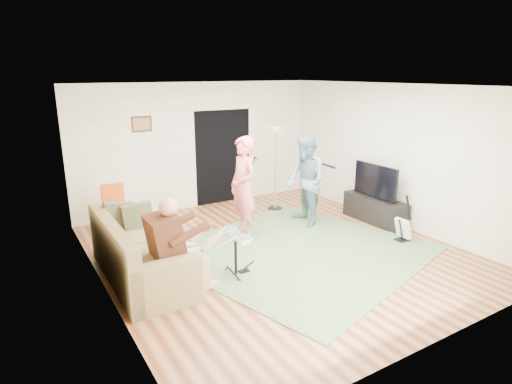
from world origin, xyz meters
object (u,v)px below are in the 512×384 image
(guitarist, at_px, (306,181))
(tv_cabinet, at_px, (375,210))
(television, at_px, (375,181))
(singer, at_px, (243,188))
(drum_kit, at_px, (236,256))
(guitar_spare, at_px, (403,228))
(dining_chair, at_px, (117,219))
(torchiere_lamp, at_px, (276,154))
(sofa, at_px, (135,259))

(guitarist, bearing_deg, tv_cabinet, 74.89)
(guitarist, relative_size, television, 1.68)
(singer, bearing_deg, drum_kit, -33.86)
(guitar_spare, relative_size, dining_chair, 0.86)
(singer, distance_m, torchiere_lamp, 1.75)
(dining_chair, bearing_deg, drum_kit, -65.80)
(dining_chair, relative_size, television, 0.93)
(torchiere_lamp, bearing_deg, dining_chair, 178.48)
(torchiere_lamp, bearing_deg, drum_kit, -134.10)
(guitarist, bearing_deg, television, 74.01)
(singer, bearing_deg, television, 75.34)
(sofa, height_order, tv_cabinet, sofa)
(singer, height_order, guitar_spare, singer)
(guitar_spare, distance_m, dining_chair, 5.11)
(guitar_spare, height_order, television, television)
(singer, relative_size, dining_chair, 1.88)
(television, bearing_deg, tv_cabinet, 0.00)
(sofa, height_order, guitarist, guitarist)
(sofa, xyz_separation_m, singer, (2.17, 0.64, 0.61))
(sofa, height_order, dining_chair, dining_chair)
(singer, distance_m, tv_cabinet, 2.80)
(guitarist, xyz_separation_m, tv_cabinet, (1.30, -0.61, -0.63))
(sofa, bearing_deg, dining_chair, 83.91)
(sofa, relative_size, guitarist, 1.29)
(drum_kit, xyz_separation_m, guitarist, (2.20, 1.21, 0.58))
(guitar_spare, distance_m, television, 1.20)
(sofa, height_order, drum_kit, sofa)
(sofa, xyz_separation_m, torchiere_lamp, (3.55, 1.67, 0.92))
(dining_chair, bearing_deg, torchiere_lamp, -2.14)
(drum_kit, relative_size, tv_cabinet, 0.48)
(sofa, xyz_separation_m, drum_kit, (1.30, -0.65, -0.01))
(sofa, bearing_deg, drum_kit, -26.54)
(singer, xyz_separation_m, dining_chair, (-1.98, 1.12, -0.57))
(sofa, relative_size, dining_chair, 2.32)
(tv_cabinet, bearing_deg, television, 180.00)
(guitar_spare, height_order, tv_cabinet, guitar_spare)
(drum_kit, xyz_separation_m, singer, (0.87, 1.29, 0.62))
(sofa, bearing_deg, torchiere_lamp, 25.19)
(singer, xyz_separation_m, tv_cabinet, (2.63, -0.68, -0.67))
(drum_kit, bearing_deg, singer, 55.95)
(drum_kit, distance_m, television, 3.55)
(torchiere_lamp, relative_size, dining_chair, 1.82)
(singer, bearing_deg, torchiere_lamp, 127.00)
(drum_kit, bearing_deg, guitar_spare, -6.93)
(singer, height_order, tv_cabinet, singer)
(sofa, bearing_deg, singer, 16.40)
(tv_cabinet, bearing_deg, guitarist, 154.98)
(drum_kit, relative_size, dining_chair, 0.69)
(drum_kit, xyz_separation_m, dining_chair, (-1.11, 2.41, 0.05))
(guitarist, height_order, guitar_spare, guitarist)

